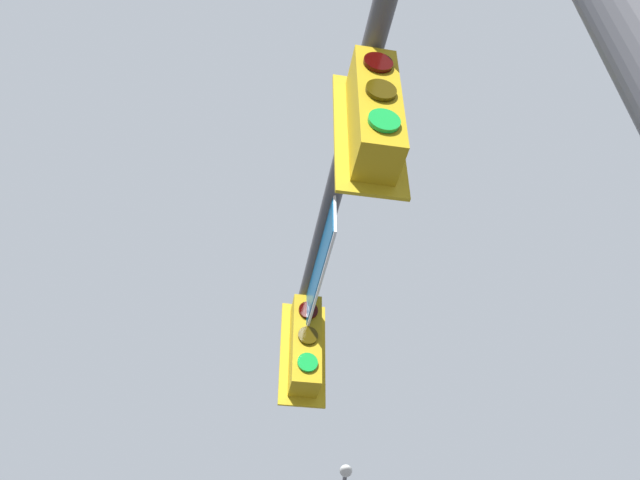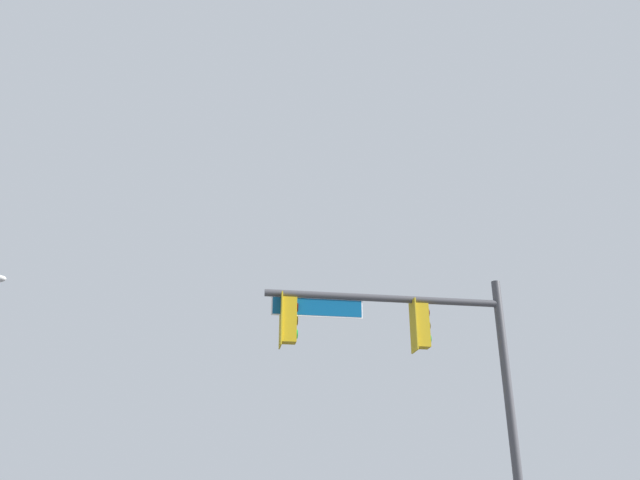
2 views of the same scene
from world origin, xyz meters
TOP-DOWN VIEW (x-y plane):
  - signal_pole_near at (-4.98, -6.29)m, footprint 6.00×1.51m

SIDE VIEW (x-z plane):
  - signal_pole_near at x=-4.98m, z-range 1.49..8.21m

